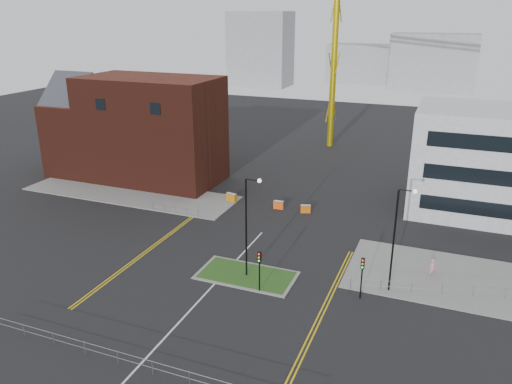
# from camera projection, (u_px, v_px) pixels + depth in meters

# --- Properties ---
(ground) EXTENTS (200.00, 200.00, 0.00)m
(ground) POSITION_uv_depth(u_px,v_px,m) (181.00, 320.00, 37.68)
(ground) COLOR black
(ground) RESTS_ON ground
(pavement_left) EXTENTS (28.00, 8.00, 0.12)m
(pavement_left) POSITION_uv_depth(u_px,v_px,m) (130.00, 193.00, 63.82)
(pavement_left) COLOR slate
(pavement_left) RESTS_ON ground
(pavement_right) EXTENTS (24.00, 10.00, 0.12)m
(pavement_right) POSITION_uv_depth(u_px,v_px,m) (491.00, 286.00, 42.27)
(pavement_right) COLOR slate
(pavement_right) RESTS_ON ground
(island_kerb) EXTENTS (8.60, 4.60, 0.08)m
(island_kerb) POSITION_uv_depth(u_px,v_px,m) (247.00, 275.00, 43.97)
(island_kerb) COLOR slate
(island_kerb) RESTS_ON ground
(grass_island) EXTENTS (8.00, 4.00, 0.12)m
(grass_island) POSITION_uv_depth(u_px,v_px,m) (247.00, 275.00, 43.96)
(grass_island) COLOR #1D4517
(grass_island) RESTS_ON ground
(brick_building) EXTENTS (24.20, 10.07, 14.24)m
(brick_building) POSITION_uv_depth(u_px,v_px,m) (133.00, 129.00, 67.77)
(brick_building) COLOR #451A11
(brick_building) RESTS_ON ground
(streetlamp_island) EXTENTS (1.46, 0.36, 9.18)m
(streetlamp_island) POSITION_uv_depth(u_px,v_px,m) (248.00, 220.00, 42.06)
(streetlamp_island) COLOR black
(streetlamp_island) RESTS_ON ground
(streetlamp_right_near) EXTENTS (1.46, 0.36, 9.18)m
(streetlamp_right_near) POSITION_uv_depth(u_px,v_px,m) (397.00, 232.00, 39.65)
(streetlamp_right_near) COLOR black
(streetlamp_right_near) RESTS_ON ground
(traffic_light_island) EXTENTS (0.28, 0.33, 3.65)m
(traffic_light_island) POSITION_uv_depth(u_px,v_px,m) (259.00, 264.00, 40.65)
(traffic_light_island) COLOR black
(traffic_light_island) RESTS_ON ground
(traffic_light_right) EXTENTS (0.28, 0.33, 3.65)m
(traffic_light_right) POSITION_uv_depth(u_px,v_px,m) (362.00, 270.00, 39.62)
(traffic_light_right) COLOR black
(traffic_light_right) RESTS_ON ground
(railing_front) EXTENTS (24.05, 0.05, 1.10)m
(railing_front) POSITION_uv_depth(u_px,v_px,m) (134.00, 360.00, 32.17)
(railing_front) COLOR gray
(railing_front) RESTS_ON ground
(railing_left) EXTENTS (6.05, 0.05, 1.10)m
(railing_left) POSITION_uv_depth(u_px,v_px,m) (175.00, 208.00, 56.97)
(railing_left) COLOR gray
(railing_left) RESTS_ON ground
(railing_right) EXTENTS (19.05, 5.05, 1.10)m
(railing_right) POSITION_uv_depth(u_px,v_px,m) (474.00, 289.00, 40.36)
(railing_right) COLOR gray
(railing_right) RESTS_ON ground
(centre_line) EXTENTS (0.15, 30.00, 0.01)m
(centre_line) POSITION_uv_depth(u_px,v_px,m) (194.00, 306.00, 39.43)
(centre_line) COLOR silver
(centre_line) RESTS_ON ground
(yellow_left_a) EXTENTS (0.12, 24.00, 0.01)m
(yellow_left_a) POSITION_uv_depth(u_px,v_px,m) (152.00, 246.00, 49.54)
(yellow_left_a) COLOR gold
(yellow_left_a) RESTS_ON ground
(yellow_left_b) EXTENTS (0.12, 24.00, 0.01)m
(yellow_left_b) POSITION_uv_depth(u_px,v_px,m) (155.00, 246.00, 49.43)
(yellow_left_b) COLOR gold
(yellow_left_b) RESTS_ON ground
(yellow_right_a) EXTENTS (0.12, 20.00, 0.01)m
(yellow_right_a) POSITION_uv_depth(u_px,v_px,m) (324.00, 305.00, 39.63)
(yellow_right_a) COLOR gold
(yellow_right_a) RESTS_ON ground
(yellow_right_b) EXTENTS (0.12, 20.00, 0.01)m
(yellow_right_b) POSITION_uv_depth(u_px,v_px,m) (327.00, 305.00, 39.53)
(yellow_right_b) COLOR gold
(yellow_right_b) RESTS_ON ground
(skyline_a) EXTENTS (18.00, 12.00, 22.00)m
(skyline_a) POSITION_uv_depth(u_px,v_px,m) (261.00, 49.00, 152.64)
(skyline_a) COLOR gray
(skyline_a) RESTS_ON ground
(skyline_b) EXTENTS (24.00, 12.00, 16.00)m
(skyline_b) POSITION_uv_depth(u_px,v_px,m) (433.00, 62.00, 145.07)
(skyline_b) COLOR gray
(skyline_b) RESTS_ON ground
(skyline_d) EXTENTS (30.00, 12.00, 12.00)m
(skyline_d) POSITION_uv_depth(u_px,v_px,m) (375.00, 64.00, 160.73)
(skyline_d) COLOR gray
(skyline_d) RESTS_ON ground
(pedestrian) EXTENTS (0.76, 0.71, 1.73)m
(pedestrian) POSITION_uv_depth(u_px,v_px,m) (432.00, 268.00, 43.43)
(pedestrian) COLOR #CD8597
(pedestrian) RESTS_ON ground
(barrier_left) EXTENTS (1.39, 0.76, 1.11)m
(barrier_left) POSITION_uv_depth(u_px,v_px,m) (231.00, 197.00, 60.76)
(barrier_left) COLOR #C5700A
(barrier_left) RESTS_ON ground
(barrier_mid) EXTENTS (1.19, 0.73, 0.95)m
(barrier_mid) POSITION_uv_depth(u_px,v_px,m) (306.00, 209.00, 57.54)
(barrier_mid) COLOR orange
(barrier_mid) RESTS_ON ground
(barrier_right) EXTENTS (1.19, 0.45, 0.99)m
(barrier_right) POSITION_uv_depth(u_px,v_px,m) (279.00, 205.00, 58.67)
(barrier_right) COLOR #FF530E
(barrier_right) RESTS_ON ground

